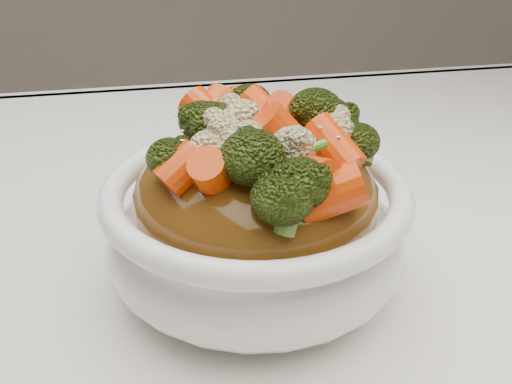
{
  "coord_description": "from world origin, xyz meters",
  "views": [
    {
      "loc": [
        -0.08,
        -0.33,
        0.99
      ],
      "look_at": [
        -0.02,
        -0.02,
        0.82
      ],
      "focal_mm": 42.0,
      "sensor_mm": 36.0,
      "label": 1
    }
  ],
  "objects": [
    {
      "name": "carrots",
      "position": [
        -0.02,
        -0.02,
        0.87
      ],
      "size": [
        0.19,
        0.19,
        0.04
      ],
      "primitive_type": null,
      "rotation": [
        0.0,
        0.0,
        -0.27
      ],
      "color": "#D93F07",
      "rests_on": "sauce_base"
    },
    {
      "name": "broccoli",
      "position": [
        -0.02,
        -0.02,
        0.87
      ],
      "size": [
        0.19,
        0.19,
        0.04
      ],
      "primitive_type": null,
      "rotation": [
        0.0,
        0.0,
        -0.27
      ],
      "color": "black",
      "rests_on": "sauce_base"
    },
    {
      "name": "tablecloth",
      "position": [
        0.0,
        0.0,
        0.73
      ],
      "size": [
        1.2,
        0.8,
        0.04
      ],
      "primitive_type": "cube",
      "color": "white",
      "rests_on": "dining_table"
    },
    {
      "name": "sauce_base",
      "position": [
        -0.02,
        -0.02,
        0.81
      ],
      "size": [
        0.19,
        0.19,
        0.08
      ],
      "primitive_type": "ellipsoid",
      "rotation": [
        0.0,
        0.0,
        -0.27
      ],
      "color": "#5B360F",
      "rests_on": "bowl"
    },
    {
      "name": "bowl",
      "position": [
        -0.02,
        -0.02,
        0.79
      ],
      "size": [
        0.23,
        0.23,
        0.07
      ],
      "primitive_type": null,
      "rotation": [
        0.0,
        0.0,
        -0.27
      ],
      "color": "white",
      "rests_on": "tablecloth"
    },
    {
      "name": "scallions",
      "position": [
        -0.02,
        -0.02,
        0.87
      ],
      "size": [
        0.14,
        0.14,
        0.02
      ],
      "primitive_type": null,
      "rotation": [
        0.0,
        0.0,
        -0.27
      ],
      "color": "#3B9322",
      "rests_on": "sauce_base"
    },
    {
      "name": "sesame_seeds",
      "position": [
        -0.02,
        -0.02,
        0.87
      ],
      "size": [
        0.17,
        0.17,
        0.01
      ],
      "primitive_type": null,
      "rotation": [
        0.0,
        0.0,
        -0.27
      ],
      "color": "beige",
      "rests_on": "sauce_base"
    },
    {
      "name": "cauliflower",
      "position": [
        -0.02,
        -0.02,
        0.87
      ],
      "size": [
        0.19,
        0.19,
        0.03
      ],
      "primitive_type": null,
      "rotation": [
        0.0,
        0.0,
        -0.27
      ],
      "color": "beige",
      "rests_on": "sauce_base"
    }
  ]
}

